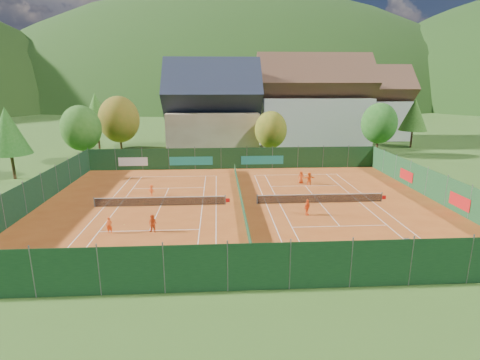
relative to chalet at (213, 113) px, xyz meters
name	(u,v)px	position (x,y,z in m)	size (l,w,h in m)	color
ground	(241,204)	(3.00, -30.00, -6.64)	(600.00, 600.00, 0.00)	#2E531A
clay_pad	(241,204)	(3.00, -30.00, -6.62)	(40.00, 32.00, 0.01)	#A44818
court_markings_left	(161,206)	(-5.00, -30.00, -6.61)	(11.03, 23.83, 0.00)	white
court_markings_right	(320,203)	(11.00, -30.00, -6.61)	(11.03, 23.83, 0.00)	white
tennis_net_left	(162,201)	(-4.85, -30.00, -6.12)	(13.30, 0.10, 1.02)	#59595B
tennis_net_right	(322,198)	(11.15, -30.00, -6.12)	(13.30, 0.10, 1.02)	#59595B
court_divider	(241,200)	(3.00, -30.00, -6.12)	(0.03, 28.80, 1.00)	#12331B
fence_north	(231,159)	(2.54, -14.01, -5.16)	(40.00, 0.10, 3.00)	#14381A
fence_south	(259,267)	(3.00, -46.00, -5.12)	(40.00, 0.04, 3.00)	#123318
fence_west	(34,193)	(-17.00, -30.00, -5.12)	(0.04, 32.00, 3.00)	#12321D
fence_east	(436,187)	(23.00, -29.95, -5.14)	(0.09, 32.00, 3.00)	#163D1D
chalet	(213,113)	(0.00, 0.00, 0.00)	(16.20, 12.00, 16.00)	beige
hotel_block_a	(313,106)	(19.00, 6.00, 0.76)	(21.60, 11.00, 17.25)	silver
hotel_block_b	(368,107)	(33.00, 14.00, -0.01)	(17.28, 10.00, 15.50)	silver
tree_west_front	(81,128)	(-19.00, -10.00, -1.23)	(5.72, 5.72, 8.69)	#4B2E1A
tree_west_mid	(119,119)	(-15.00, -4.00, -0.56)	(6.44, 6.44, 9.78)	#4B361B
tree_west_back	(96,112)	(-21.00, 4.00, 0.11)	(5.60, 5.60, 10.00)	#402517
tree_center	(271,130)	(9.00, -8.00, -1.91)	(5.01, 5.01, 7.60)	#412E17
tree_east_front	(379,123)	(27.00, -6.00, -1.23)	(5.72, 5.72, 8.69)	#422817
tree_east_mid	(414,115)	(37.00, 2.00, -0.56)	(5.04, 5.04, 9.00)	#492A1A
tree_west_side	(8,131)	(-25.00, -18.00, -0.56)	(5.04, 5.04, 9.00)	#4C321B
tree_east_back	(356,108)	(29.00, 10.00, 0.12)	(7.15, 7.15, 10.86)	#422E17
mountain_backdrop	(260,154)	(31.54, 203.48, -46.26)	(820.00, 530.00, 242.00)	black
ball_hopper	(407,241)	(14.56, -40.90, -6.07)	(0.34, 0.34, 0.80)	slate
loose_ball_0	(124,225)	(-7.38, -34.99, -6.59)	(0.07, 0.07, 0.07)	#CCD833
loose_ball_1	(304,256)	(6.68, -41.78, -6.59)	(0.07, 0.07, 0.07)	#CCD833
loose_ball_2	(250,200)	(3.97, -28.90, -6.59)	(0.07, 0.07, 0.07)	#CCD833
loose_ball_3	(186,191)	(-2.92, -24.84, -6.59)	(0.07, 0.07, 0.07)	#CCD833
loose_ball_4	(359,206)	(14.63, -31.23, -6.59)	(0.07, 0.07, 0.07)	#CCD833
player_left_near	(109,225)	(-8.10, -36.77, -5.94)	(0.50, 0.33, 1.38)	#ED4B15
player_left_mid	(153,224)	(-4.63, -36.79, -5.87)	(0.73, 0.57, 1.51)	#D04012
player_left_far	(152,190)	(-6.46, -26.37, -6.03)	(0.76, 0.44, 1.18)	#FA5016
player_right_near	(307,207)	(8.84, -33.51, -5.87)	(0.88, 0.37, 1.50)	#F85016
player_right_far_a	(301,177)	(10.76, -22.26, -5.88)	(0.73, 0.47, 1.49)	#D24312
player_right_far_b	(309,179)	(11.53, -23.17, -5.84)	(1.45, 0.46, 1.56)	orange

